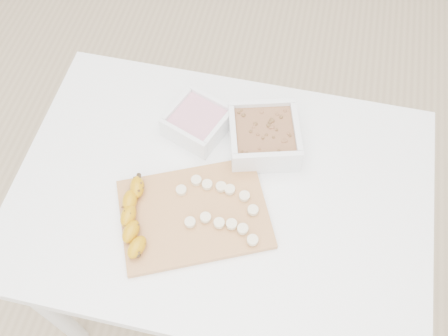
% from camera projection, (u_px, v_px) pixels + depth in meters
% --- Properties ---
extents(ground, '(3.50, 3.50, 0.00)m').
position_uv_depth(ground, '(222.00, 285.00, 1.85)').
color(ground, '#C6AD89').
rests_on(ground, ground).
extents(table, '(1.00, 0.70, 0.75)m').
position_uv_depth(table, '(221.00, 208.00, 1.28)').
color(table, white).
rests_on(table, ground).
extents(bowl_yogurt, '(0.18, 0.18, 0.06)m').
position_uv_depth(bowl_yogurt, '(198.00, 122.00, 1.26)').
color(bowl_yogurt, white).
rests_on(bowl_yogurt, table).
extents(bowl_granola, '(0.21, 0.21, 0.08)m').
position_uv_depth(bowl_granola, '(264.00, 136.00, 1.23)').
color(bowl_granola, white).
rests_on(bowl_granola, table).
extents(cutting_board, '(0.41, 0.36, 0.01)m').
position_uv_depth(cutting_board, '(194.00, 214.00, 1.16)').
color(cutting_board, '#B57843').
rests_on(cutting_board, table).
extents(banana, '(0.07, 0.20, 0.03)m').
position_uv_depth(banana, '(134.00, 218.00, 1.13)').
color(banana, '#B87D07').
rests_on(banana, cutting_board).
extents(banana_slices, '(0.21, 0.15, 0.02)m').
position_uv_depth(banana_slices, '(221.00, 207.00, 1.15)').
color(banana_slices, beige).
rests_on(banana_slices, cutting_board).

